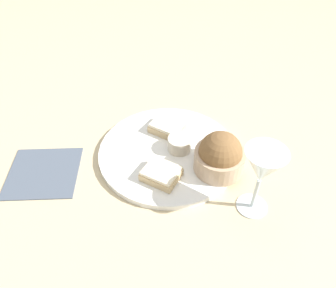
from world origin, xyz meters
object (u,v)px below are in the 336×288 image
sauce_ramekin (179,143)px  wine_glass (262,169)px  salad_bowl (220,156)px  cheese_toast_far (167,127)px  napkin (43,172)px  cheese_toast_near (161,174)px

sauce_ramekin → wine_glass: (-0.21, 0.07, 0.08)m
salad_bowl → cheese_toast_far: size_ratio=1.39×
salad_bowl → napkin: 0.41m
sauce_ramekin → napkin: size_ratio=0.26×
wine_glass → napkin: bearing=18.0°
sauce_ramekin → cheese_toast_near: bearing=94.6°
salad_bowl → sauce_ramekin: 0.11m
wine_glass → napkin: wine_glass is taller
salad_bowl → cheese_toast_far: (0.17, -0.06, -0.03)m
cheese_toast_far → wine_glass: bearing=157.5°
cheese_toast_far → napkin: cheese_toast_far is taller
salad_bowl → sauce_ramekin: bearing=-5.7°
salad_bowl → napkin: (0.35, 0.20, -0.05)m
salad_bowl → napkin: bearing=30.0°
salad_bowl → wine_glass: 0.13m
salad_bowl → napkin: size_ratio=0.52×
cheese_toast_far → napkin: (0.18, 0.26, -0.02)m
salad_bowl → wine_glass: (-0.10, 0.05, 0.06)m
cheese_toast_near → wine_glass: bearing=-170.3°
sauce_ramekin → cheese_toast_far: bearing=-37.5°
cheese_toast_far → cheese_toast_near: bearing=114.9°
napkin → wine_glass: bearing=-162.0°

